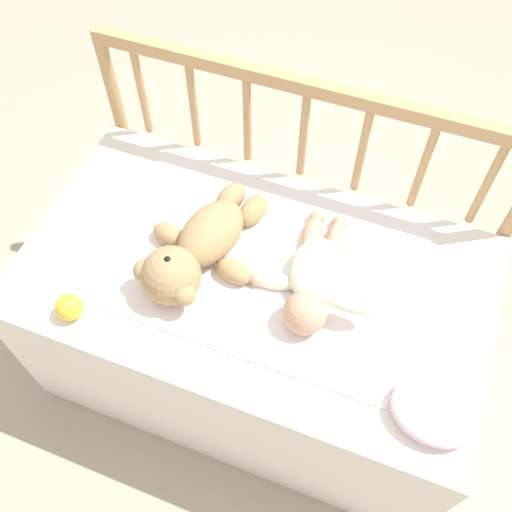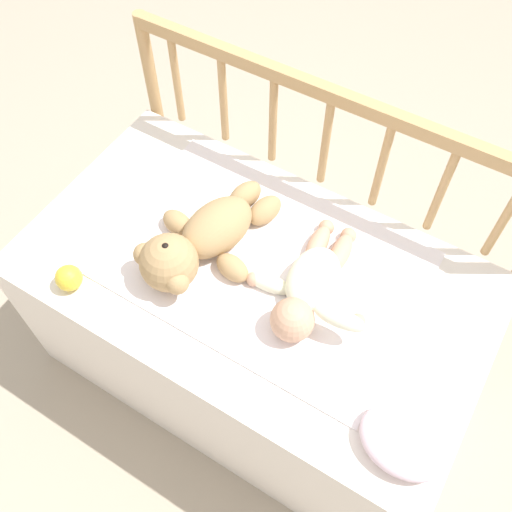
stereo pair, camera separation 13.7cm
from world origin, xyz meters
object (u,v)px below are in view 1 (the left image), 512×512
at_px(baby, 314,277).
at_px(toy_ball, 69,307).
at_px(teddy_bear, 197,249).
at_px(small_pillow, 435,412).

height_order(baby, toy_ball, baby).
xyz_separation_m(teddy_bear, toy_ball, (-0.22, -0.24, -0.03)).
relative_size(baby, toy_ball, 5.69).
height_order(teddy_bear, baby, teddy_bear).
distance_m(baby, small_pillow, 0.40).
bearing_deg(toy_ball, small_pillow, 3.87).
bearing_deg(small_pillow, baby, 146.82).
xyz_separation_m(toy_ball, small_pillow, (0.84, 0.06, -0.00)).
relative_size(teddy_bear, baby, 1.14).
bearing_deg(baby, teddy_bear, -172.81).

